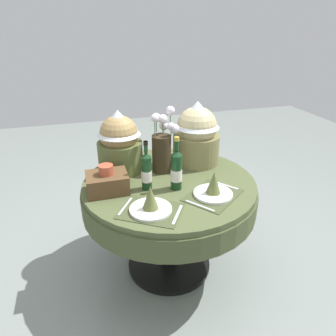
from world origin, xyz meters
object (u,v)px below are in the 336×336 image
place_setting_left (151,204)px  gift_tub_back_right (197,131)px  wine_bottle_centre (176,170)px  gift_tub_back_left (119,140)px  flower_vase (162,146)px  place_setting_right (213,189)px  woven_basket_side_left (107,182)px  dining_table (169,197)px  wine_bottle_left (147,171)px

place_setting_left → gift_tub_back_right: bearing=49.3°
place_setting_left → wine_bottle_centre: (0.22, 0.21, 0.08)m
wine_bottle_centre → gift_tub_back_left: size_ratio=0.79×
flower_vase → gift_tub_back_right: 0.29m
place_setting_right → woven_basket_side_left: bearing=159.0°
dining_table → place_setting_left: 0.42m
gift_tub_back_left → wine_bottle_centre: bearing=-51.8°
wine_bottle_left → wine_bottle_centre: (0.18, -0.05, 0.01)m
dining_table → wine_bottle_left: size_ratio=3.65×
wine_bottle_centre → gift_tub_back_left: (-0.29, 0.37, 0.10)m
place_setting_left → gift_tub_back_left: bearing=97.6°
place_setting_right → wine_bottle_centre: 0.26m
place_setting_right → gift_tub_back_right: (0.08, 0.50, 0.20)m
gift_tub_back_left → gift_tub_back_right: 0.56m
place_setting_left → place_setting_right: bearing=8.5°
place_setting_left → flower_vase: size_ratio=0.97×
place_setting_right → wine_bottle_left: wine_bottle_left is taller
place_setting_left → woven_basket_side_left: bearing=124.8°
gift_tub_back_right → wine_bottle_centre: bearing=-127.0°
wine_bottle_left → place_setting_left: bearing=-98.3°
flower_vase → wine_bottle_left: (-0.17, -0.23, -0.06)m
wine_bottle_left → gift_tub_back_right: size_ratio=0.69×
place_setting_left → wine_bottle_left: (0.04, 0.26, 0.08)m
flower_vase → wine_bottle_centre: flower_vase is taller
woven_basket_side_left → place_setting_left: bearing=-55.2°
dining_table → woven_basket_side_left: size_ratio=4.65×
place_setting_left → place_setting_right: size_ratio=1.00×
wine_bottle_centre → gift_tub_back_left: 0.49m
place_setting_left → place_setting_right: (0.41, 0.06, 0.00)m
wine_bottle_centre → woven_basket_side_left: 0.44m
flower_vase → wine_bottle_left: bearing=-125.6°
place_setting_left → flower_vase: bearing=67.4°
gift_tub_back_right → wine_bottle_left: bearing=-145.7°
flower_vase → gift_tub_back_right: gift_tub_back_right is taller
dining_table → wine_bottle_left: bearing=-158.3°
place_setting_right → gift_tub_back_right: 0.54m
dining_table → wine_bottle_centre: bearing=-83.9°
place_setting_left → gift_tub_back_left: 0.62m
dining_table → flower_vase: bearing=89.8°
gift_tub_back_right → woven_basket_side_left: bearing=-158.9°
place_setting_left → dining_table: bearing=57.8°
gift_tub_back_right → gift_tub_back_left: bearing=177.6°
place_setting_left → woven_basket_side_left: woven_basket_side_left is taller
dining_table → wine_bottle_left: wine_bottle_left is taller
place_setting_left → gift_tub_back_left: (-0.08, 0.58, 0.18)m
dining_table → wine_bottle_centre: wine_bottle_centre is taller
woven_basket_side_left → wine_bottle_centre: bearing=-11.6°
place_setting_right → wine_bottle_centre: bearing=142.0°
gift_tub_back_left → gift_tub_back_right: bearing=-2.4°
wine_bottle_left → wine_bottle_centre: 0.19m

